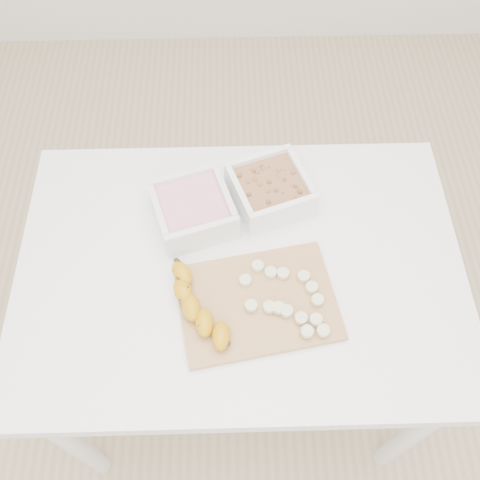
{
  "coord_description": "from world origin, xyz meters",
  "views": [
    {
      "loc": [
        -0.02,
        -0.57,
        1.8
      ],
      "look_at": [
        0.0,
        0.03,
        0.81
      ],
      "focal_mm": 40.0,
      "sensor_mm": 36.0,
      "label": 1
    }
  ],
  "objects_px": {
    "table": "(240,285)",
    "cutting_board": "(257,303)",
    "bowl_yogurt": "(193,209)",
    "bowl_granola": "(270,189)",
    "banana": "(199,307)"
  },
  "relations": [
    {
      "from": "table",
      "to": "bowl_granola",
      "type": "height_order",
      "value": "bowl_granola"
    },
    {
      "from": "bowl_granola",
      "to": "banana",
      "type": "height_order",
      "value": "bowl_granola"
    },
    {
      "from": "bowl_granola",
      "to": "bowl_yogurt",
      "type": "bearing_deg",
      "value": -163.61
    },
    {
      "from": "table",
      "to": "cutting_board",
      "type": "distance_m",
      "value": 0.14
    },
    {
      "from": "bowl_yogurt",
      "to": "banana",
      "type": "xyz_separation_m",
      "value": [
        0.02,
        -0.24,
        -0.01
      ]
    },
    {
      "from": "bowl_granola",
      "to": "banana",
      "type": "xyz_separation_m",
      "value": [
        -0.16,
        -0.29,
        -0.01
      ]
    },
    {
      "from": "cutting_board",
      "to": "banana",
      "type": "distance_m",
      "value": 0.13
    },
    {
      "from": "bowl_yogurt",
      "to": "cutting_board",
      "type": "xyz_separation_m",
      "value": [
        0.14,
        -0.22,
        -0.03
      ]
    },
    {
      "from": "table",
      "to": "banana",
      "type": "bearing_deg",
      "value": -127.72
    },
    {
      "from": "table",
      "to": "banana",
      "type": "height_order",
      "value": "banana"
    },
    {
      "from": "table",
      "to": "bowl_granola",
      "type": "bearing_deg",
      "value": 67.45
    },
    {
      "from": "bowl_granola",
      "to": "table",
      "type": "bearing_deg",
      "value": -112.55
    },
    {
      "from": "cutting_board",
      "to": "bowl_granola",
      "type": "bearing_deg",
      "value": 81.57
    },
    {
      "from": "bowl_yogurt",
      "to": "cutting_board",
      "type": "bearing_deg",
      "value": -57.96
    },
    {
      "from": "banana",
      "to": "table",
      "type": "bearing_deg",
      "value": 33.72
    }
  ]
}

